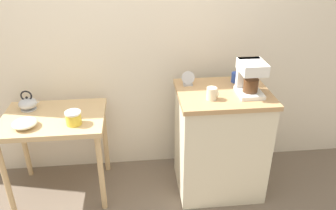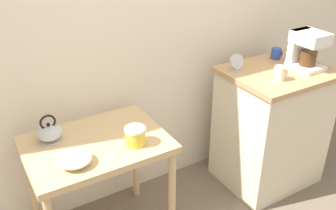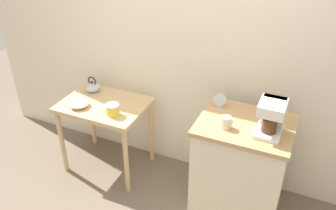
# 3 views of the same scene
# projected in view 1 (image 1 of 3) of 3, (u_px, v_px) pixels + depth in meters

# --- Properties ---
(ground_plane) EXTENTS (8.00, 8.00, 0.00)m
(ground_plane) POSITION_uv_depth(u_px,v_px,m) (135.00, 189.00, 2.93)
(ground_plane) COLOR #6B5B4C
(back_wall) EXTENTS (4.40, 0.10, 2.80)m
(back_wall) POSITION_uv_depth(u_px,v_px,m) (138.00, 15.00, 2.71)
(back_wall) COLOR beige
(back_wall) RESTS_ON ground_plane
(wooden_table) EXTENTS (0.78, 0.58, 0.73)m
(wooden_table) POSITION_uv_depth(u_px,v_px,m) (55.00, 128.00, 2.65)
(wooden_table) COLOR tan
(wooden_table) RESTS_ON ground_plane
(kitchen_counter) EXTENTS (0.71, 0.58, 0.91)m
(kitchen_counter) POSITION_uv_depth(u_px,v_px,m) (220.00, 141.00, 2.79)
(kitchen_counter) COLOR beige
(kitchen_counter) RESTS_ON ground_plane
(bowl_stoneware) EXTENTS (0.18, 0.18, 0.06)m
(bowl_stoneware) POSITION_uv_depth(u_px,v_px,m) (25.00, 123.00, 2.44)
(bowl_stoneware) COLOR beige
(bowl_stoneware) RESTS_ON wooden_table
(teakettle) EXTENTS (0.17, 0.14, 0.17)m
(teakettle) POSITION_uv_depth(u_px,v_px,m) (28.00, 103.00, 2.68)
(teakettle) COLOR #B2B5BA
(teakettle) RESTS_ON wooden_table
(canister_enamel) EXTENTS (0.12, 0.12, 0.10)m
(canister_enamel) POSITION_uv_depth(u_px,v_px,m) (73.00, 118.00, 2.47)
(canister_enamel) COLOR gold
(canister_enamel) RESTS_ON wooden_table
(coffee_maker) EXTENTS (0.18, 0.22, 0.26)m
(coffee_maker) POSITION_uv_depth(u_px,v_px,m) (250.00, 76.00, 2.49)
(coffee_maker) COLOR white
(coffee_maker) RESTS_ON kitchen_counter
(mug_small_cream) EXTENTS (0.08, 0.07, 0.09)m
(mug_small_cream) POSITION_uv_depth(u_px,v_px,m) (212.00, 94.00, 2.44)
(mug_small_cream) COLOR beige
(mug_small_cream) RESTS_ON kitchen_counter
(mug_blue) EXTENTS (0.08, 0.07, 0.08)m
(mug_blue) POSITION_uv_depth(u_px,v_px,m) (236.00, 77.00, 2.73)
(mug_blue) COLOR #2D4CAD
(mug_blue) RESTS_ON kitchen_counter
(table_clock) EXTENTS (0.10, 0.05, 0.12)m
(table_clock) POSITION_uv_depth(u_px,v_px,m) (188.00, 79.00, 2.67)
(table_clock) COLOR #B2B5BA
(table_clock) RESTS_ON kitchen_counter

